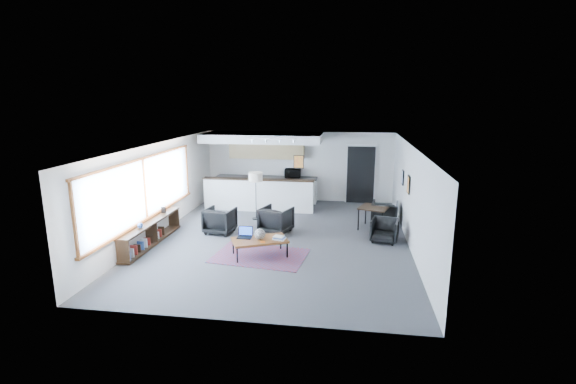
# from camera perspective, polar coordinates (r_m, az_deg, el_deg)

# --- Properties ---
(room) EXTENTS (7.02, 9.02, 2.62)m
(room) POSITION_cam_1_polar(r_m,az_deg,el_deg) (11.40, -1.19, -0.11)
(room) COLOR #474749
(room) RESTS_ON ground
(window) EXTENTS (0.10, 5.95, 1.66)m
(window) POSITION_cam_1_polar(r_m,az_deg,el_deg) (11.62, -19.05, 0.22)
(window) COLOR #8CBFFF
(window) RESTS_ON room
(console) EXTENTS (0.35, 3.00, 0.80)m
(console) POSITION_cam_1_polar(r_m,az_deg,el_deg) (11.71, -18.26, -5.37)
(console) COLOR black
(console) RESTS_ON floor
(kitchenette) EXTENTS (4.20, 1.96, 2.60)m
(kitchenette) POSITION_cam_1_polar(r_m,az_deg,el_deg) (15.18, -3.33, 3.45)
(kitchenette) COLOR white
(kitchenette) RESTS_ON floor
(doorway) EXTENTS (1.10, 0.12, 2.15)m
(doorway) POSITION_cam_1_polar(r_m,az_deg,el_deg) (15.63, 9.90, 2.42)
(doorway) COLOR black
(doorway) RESTS_ON room
(track_light) EXTENTS (1.60, 0.07, 0.15)m
(track_light) POSITION_cam_1_polar(r_m,az_deg,el_deg) (13.44, -2.14, 7.18)
(track_light) COLOR silver
(track_light) RESTS_ON room
(wall_art_lower) EXTENTS (0.03, 0.38, 0.48)m
(wall_art_lower) POSITION_cam_1_polar(r_m,az_deg,el_deg) (11.70, 16.15, 0.97)
(wall_art_lower) COLOR black
(wall_art_lower) RESTS_ON room
(wall_art_upper) EXTENTS (0.03, 0.34, 0.44)m
(wall_art_upper) POSITION_cam_1_polar(r_m,az_deg,el_deg) (12.97, 15.40, 1.93)
(wall_art_upper) COLOR black
(wall_art_upper) RESTS_ON room
(kilim_rug) EXTENTS (2.41, 1.78, 0.01)m
(kilim_rug) POSITION_cam_1_polar(r_m,az_deg,el_deg) (10.51, -3.85, -8.67)
(kilim_rug) COLOR #5B2F47
(kilim_rug) RESTS_ON floor
(coffee_table) EXTENTS (1.51, 1.21, 0.44)m
(coffee_table) POSITION_cam_1_polar(r_m,az_deg,el_deg) (10.37, -3.89, -6.63)
(coffee_table) COLOR brown
(coffee_table) RESTS_ON floor
(laptop) EXTENTS (0.36, 0.30, 0.26)m
(laptop) POSITION_cam_1_polar(r_m,az_deg,el_deg) (10.53, -5.89, -5.74)
(laptop) COLOR black
(laptop) RESTS_ON coffee_table
(ceramic_pot) EXTENTS (0.27, 0.27, 0.27)m
(ceramic_pot) POSITION_cam_1_polar(r_m,az_deg,el_deg) (10.31, -3.87, -5.75)
(ceramic_pot) COLOR gray
(ceramic_pot) RESTS_ON coffee_table
(book_stack) EXTENTS (0.33, 0.29, 0.09)m
(book_stack) POSITION_cam_1_polar(r_m,az_deg,el_deg) (10.32, -1.22, -6.27)
(book_stack) COLOR silver
(book_stack) RESTS_ON coffee_table
(coaster) EXTENTS (0.13, 0.13, 0.01)m
(coaster) POSITION_cam_1_polar(r_m,az_deg,el_deg) (10.16, -3.48, -6.83)
(coaster) COLOR #E5590C
(coaster) RESTS_ON coffee_table
(armchair_left) EXTENTS (0.88, 0.84, 0.81)m
(armchair_left) POSITION_cam_1_polar(r_m,az_deg,el_deg) (12.24, -9.29, -3.69)
(armchair_left) COLOR black
(armchair_left) RESTS_ON floor
(armchair_right) EXTENTS (1.01, 0.97, 0.84)m
(armchair_right) POSITION_cam_1_polar(r_m,az_deg,el_deg) (12.10, -1.64, -3.66)
(armchair_right) COLOR black
(armchair_right) RESTS_ON floor
(floor_lamp) EXTENTS (0.58, 0.58, 1.53)m
(floor_lamp) POSITION_cam_1_polar(r_m,az_deg,el_deg) (13.25, -4.45, 1.85)
(floor_lamp) COLOR black
(floor_lamp) RESTS_ON floor
(dining_table) EXTENTS (1.02, 1.02, 0.67)m
(dining_table) POSITION_cam_1_polar(r_m,az_deg,el_deg) (12.64, 11.68, -2.27)
(dining_table) COLOR black
(dining_table) RESTS_ON floor
(dining_chair_near) EXTENTS (0.69, 0.67, 0.60)m
(dining_chair_near) POSITION_cam_1_polar(r_m,az_deg,el_deg) (11.68, 13.06, -5.21)
(dining_chair_near) COLOR black
(dining_chair_near) RESTS_ON floor
(dining_chair_far) EXTENTS (0.74, 0.70, 0.67)m
(dining_chair_far) POSITION_cam_1_polar(r_m,az_deg,el_deg) (13.23, 13.07, -2.91)
(dining_chair_far) COLOR black
(dining_chair_far) RESTS_ON floor
(microwave) EXTENTS (0.61, 0.36, 0.40)m
(microwave) POSITION_cam_1_polar(r_m,az_deg,el_deg) (15.48, 0.65, 2.72)
(microwave) COLOR black
(microwave) RESTS_ON kitchenette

